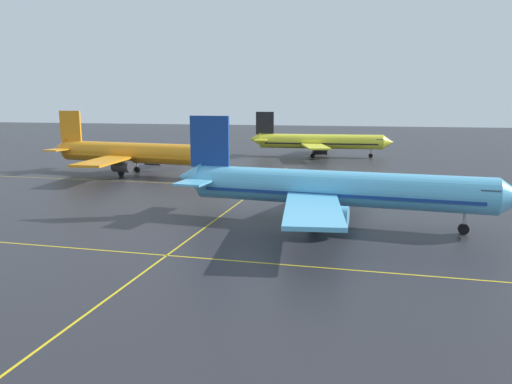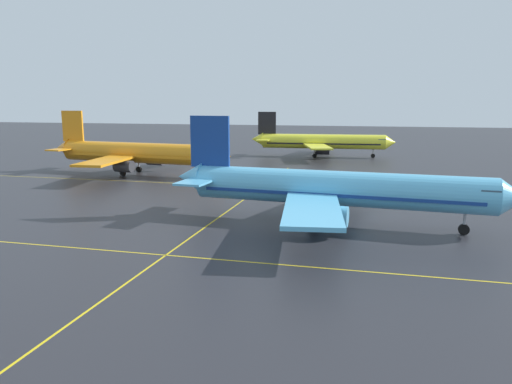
% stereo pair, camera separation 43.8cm
% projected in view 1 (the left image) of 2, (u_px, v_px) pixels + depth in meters
% --- Properties ---
extents(airliner_second_row, '(39.95, 34.38, 12.42)m').
position_uv_depth(airliner_second_row, '(332.00, 189.00, 55.58)').
color(airliner_second_row, '#5BB7E5').
rests_on(airliner_second_row, ground).
extents(airliner_third_row, '(39.90, 34.22, 12.40)m').
position_uv_depth(airliner_third_row, '(135.00, 153.00, 94.82)').
color(airliner_third_row, orange).
rests_on(airliner_third_row, ground).
extents(airliner_far_left_stand, '(37.51, 32.29, 11.66)m').
position_uv_depth(airliner_far_left_stand, '(319.00, 142.00, 126.23)').
color(airliner_far_left_stand, yellow).
rests_on(airliner_far_left_stand, ground).
extents(taxiway_markings, '(136.27, 126.63, 0.01)m').
position_uv_depth(taxiway_markings, '(167.00, 255.00, 44.85)').
color(taxiway_markings, yellow).
rests_on(taxiway_markings, ground).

